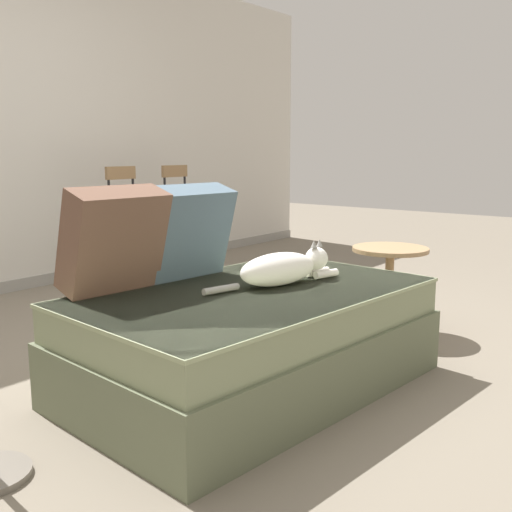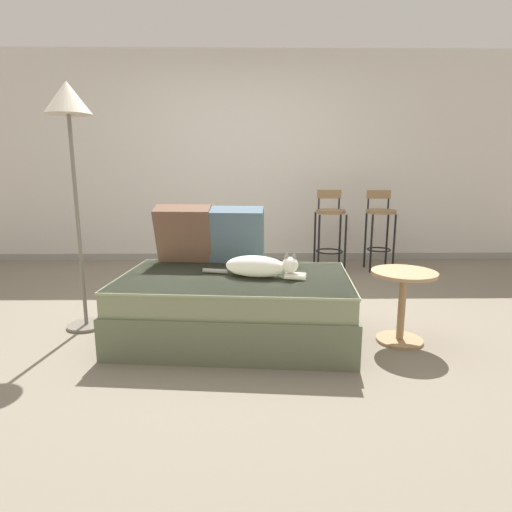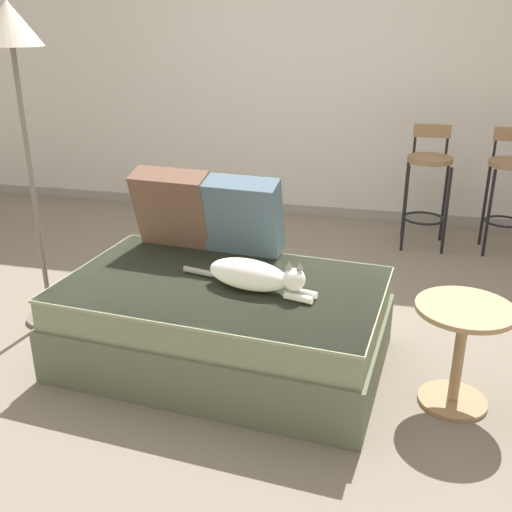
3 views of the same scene
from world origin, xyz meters
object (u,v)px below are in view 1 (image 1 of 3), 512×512
object	(u,v)px
throw_pillow_corner	(114,240)
bar_stool_by_doorway	(185,207)
couch	(253,338)
cat	(283,268)
side_table	(389,277)
throw_pillow_middle	(187,232)
bar_stool_near_window	(132,216)

from	to	relation	value
throw_pillow_corner	bar_stool_by_doorway	world-z (taller)	bar_stool_by_doorway
couch	cat	bearing A→B (deg)	-13.46
throw_pillow_corner	side_table	size ratio (longest dim) A/B	0.91
throw_pillow_middle	bar_stool_by_doorway	xyz separation A→B (m)	(1.63, 1.64, -0.10)
throw_pillow_middle	side_table	size ratio (longest dim) A/B	0.89
throw_pillow_middle	bar_stool_by_doorway	bearing A→B (deg)	45.14
throw_pillow_middle	bar_stool_near_window	world-z (taller)	bar_stool_near_window
bar_stool_near_window	side_table	bearing A→B (deg)	-86.98
throw_pillow_corner	couch	bearing A→B (deg)	-46.77
cat	side_table	world-z (taller)	cat
throw_pillow_corner	throw_pillow_middle	xyz separation A→B (m)	(0.40, -0.04, -0.01)
couch	side_table	bearing A→B (deg)	-5.14
couch	side_table	world-z (taller)	side_table
throw_pillow_corner	throw_pillow_middle	world-z (taller)	throw_pillow_corner
bar_stool_near_window	side_table	size ratio (longest dim) A/B	1.85
bar_stool_near_window	side_table	xyz separation A→B (m)	(0.11, -2.14, -0.23)
couch	cat	size ratio (longest dim) A/B	2.34
throw_pillow_corner	throw_pillow_middle	distance (m)	0.41
cat	throw_pillow_middle	bearing A→B (deg)	112.04
throw_pillow_middle	cat	bearing A→B (deg)	-67.96
bar_stool_by_doorway	bar_stool_near_window	bearing A→B (deg)	-179.93
side_table	bar_stool_near_window	bearing A→B (deg)	93.02
throw_pillow_middle	side_table	distance (m)	1.31
couch	throw_pillow_corner	world-z (taller)	throw_pillow_corner
couch	bar_stool_by_doorway	size ratio (longest dim) A/B	1.82
couch	cat	xyz separation A→B (m)	(0.17, -0.04, 0.30)
cat	side_table	distance (m)	1.00
bar_stool_by_doorway	side_table	bearing A→B (deg)	-102.46
throw_pillow_corner	throw_pillow_middle	size ratio (longest dim) A/B	1.02
throw_pillow_corner	side_table	world-z (taller)	throw_pillow_corner
throw_pillow_middle	bar_stool_by_doorway	world-z (taller)	bar_stool_by_doorway
cat	bar_stool_by_doorway	xyz separation A→B (m)	(1.46, 2.08, 0.05)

